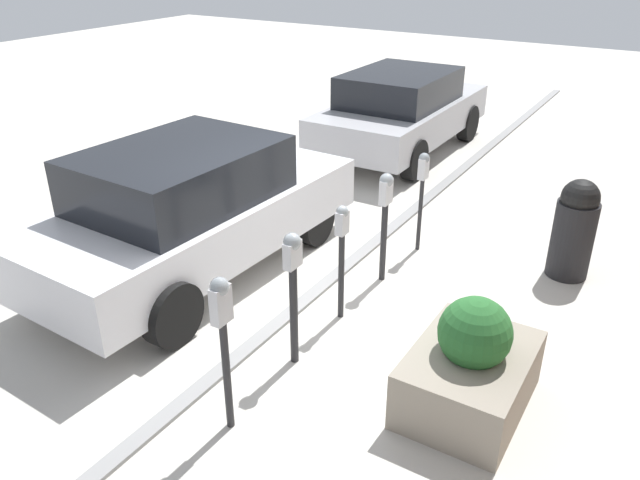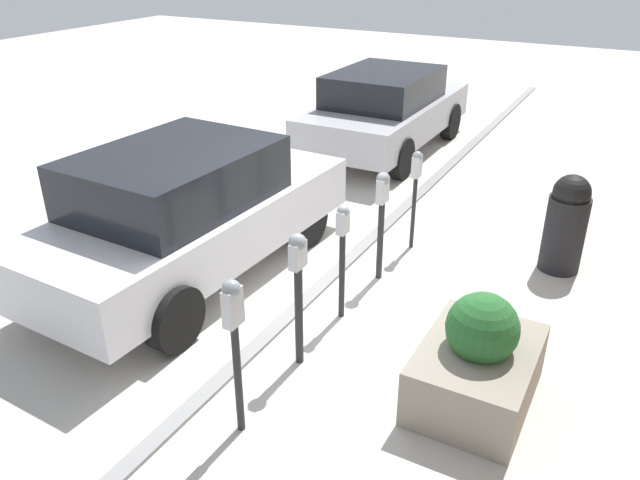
% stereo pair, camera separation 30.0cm
% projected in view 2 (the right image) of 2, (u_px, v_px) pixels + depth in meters
% --- Properties ---
extents(ground_plane, '(40.00, 40.00, 0.00)m').
position_uv_depth(ground_plane, '(310.00, 305.00, 6.99)').
color(ground_plane, beige).
extents(curb_strip, '(24.50, 0.16, 0.04)m').
position_uv_depth(curb_strip, '(304.00, 302.00, 7.01)').
color(curb_strip, gray).
rests_on(curb_strip, ground_plane).
extents(parking_meter_nearest, '(0.18, 0.15, 1.44)m').
position_uv_depth(parking_meter_nearest, '(234.00, 329.00, 4.81)').
color(parking_meter_nearest, '#232326').
rests_on(parking_meter_nearest, ground_plane).
extents(parking_meter_second, '(0.19, 0.16, 1.38)m').
position_uv_depth(parking_meter_second, '(298.00, 278.00, 5.67)').
color(parking_meter_second, '#232326').
rests_on(parking_meter_second, ground_plane).
extents(parking_meter_middle, '(0.15, 0.13, 1.31)m').
position_uv_depth(parking_meter_middle, '(342.00, 244.00, 6.41)').
color(parking_meter_middle, '#232326').
rests_on(parking_meter_middle, ground_plane).
extents(parking_meter_fourth, '(0.18, 0.16, 1.35)m').
position_uv_depth(parking_meter_fourth, '(382.00, 207.00, 7.14)').
color(parking_meter_fourth, '#232326').
rests_on(parking_meter_fourth, ground_plane).
extents(parking_meter_farthest, '(0.15, 0.13, 1.32)m').
position_uv_depth(parking_meter_farthest, '(416.00, 179.00, 7.86)').
color(parking_meter_farthest, '#232326').
rests_on(parking_meter_farthest, ground_plane).
extents(planter_box, '(1.31, 0.95, 1.07)m').
position_uv_depth(planter_box, '(478.00, 362.00, 5.41)').
color(planter_box, gray).
rests_on(planter_box, ground_plane).
extents(parked_car_middle, '(4.37, 2.02, 1.60)m').
position_uv_depth(parked_car_middle, '(186.00, 211.00, 7.29)').
color(parked_car_middle, silver).
rests_on(parked_car_middle, ground_plane).
extents(parked_car_rear, '(4.22, 1.91, 1.52)m').
position_uv_depth(parked_car_rear, '(386.00, 109.00, 11.59)').
color(parked_car_rear, '#B7B7BC').
rests_on(parked_car_rear, ground_plane).
extents(trash_bin, '(0.49, 0.49, 1.23)m').
position_uv_depth(trash_bin, '(566.00, 223.00, 7.48)').
color(trash_bin, black).
rests_on(trash_bin, ground_plane).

